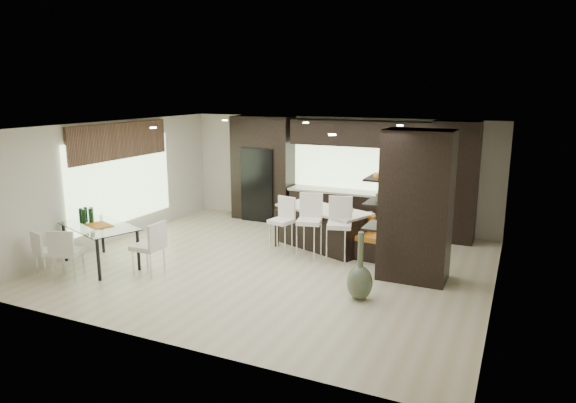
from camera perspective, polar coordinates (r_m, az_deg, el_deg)
The scene contains 22 objects.
ground at distance 10.17m, azimuth -1.43°, elevation -7.00°, with size 8.00×8.00×0.00m, color #C2B794.
back_wall at distance 12.99m, azimuth 5.37°, elevation 3.37°, with size 8.00×0.02×2.70m, color beige.
left_wall at distance 12.09m, azimuth -18.75°, elevation 2.08°, with size 0.02×7.00×2.70m, color beige.
right_wall at distance 8.84m, azimuth 22.49°, elevation -1.84°, with size 0.02×7.00×2.70m, color beige.
ceiling at distance 9.62m, azimuth -1.51°, elevation 8.35°, with size 8.00×7.00×0.02m, color white.
window_left at distance 12.21m, azimuth -17.97°, elevation 2.23°, with size 0.04×3.20×1.90m, color #B2D199.
window_back at distance 12.74m, azimuth 7.88°, elevation 4.04°, with size 3.40×0.04×1.20m, color #B2D199.
stone_accent at distance 12.07m, azimuth -18.15°, elevation 6.43°, with size 0.08×3.00×0.80m, color brown.
ceiling_spots at distance 9.84m, azimuth -0.86°, elevation 8.33°, with size 4.00×3.00×0.02m, color white.
back_cabinetry at distance 12.52m, azimuth 7.03°, elevation 2.99°, with size 6.80×0.68×2.70m, color black.
refrigerator at distance 13.46m, azimuth -2.86°, elevation 2.00°, with size 0.90×0.68×1.90m, color black.
partition_column at distance 9.38m, azimuth 14.06°, elevation -0.48°, with size 1.20×0.80×2.70m, color black.
kitchen_island at distance 11.13m, azimuth 3.90°, elevation -2.97°, with size 2.08×0.90×0.87m, color black.
stool_left at distance 10.68m, azimuth -0.77°, elevation -3.34°, with size 0.43×0.43×0.96m, color silver.
stool_mid at distance 10.40m, azimuth 2.37°, elevation -3.50°, with size 0.47×0.47×1.06m, color silver.
stool_right at distance 10.19m, azimuth 5.70°, elevation -3.92°, with size 0.47×0.47×1.05m, color silver.
bench at distance 10.67m, azimuth 7.63°, elevation -4.75°, with size 1.31×0.50×0.50m, color black.
floor_vase at distance 8.45m, azimuth 8.02°, elevation -7.13°, with size 0.42×0.42×1.15m, color #48553D, non-canonical shape.
dining_table at distance 10.64m, azimuth -20.11°, elevation -4.62°, with size 1.67×0.94×0.81m, color white.
chair_near at distance 10.12m, azimuth -23.26°, elevation -5.54°, with size 0.48×0.48×0.88m, color silver.
chair_far at distance 10.53m, azimuth -25.05°, elevation -5.30°, with size 0.42×0.42×0.78m, color silver.
chair_end at distance 9.86m, azimuth -15.27°, elevation -5.25°, with size 0.50×0.50×0.93m, color silver.
Camera 1 is at (4.24, -8.60, 3.39)m, focal length 32.00 mm.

